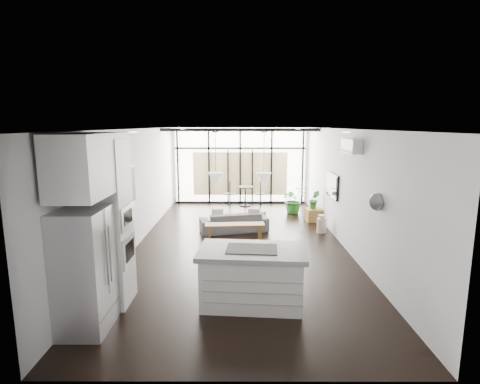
{
  "coord_description": "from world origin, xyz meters",
  "views": [
    {
      "loc": [
        0.02,
        -8.82,
        2.89
      ],
      "look_at": [
        0.0,
        0.3,
        1.25
      ],
      "focal_mm": 28.0,
      "sensor_mm": 36.0,
      "label": 1
    }
  ],
  "objects_px": {
    "fridge": "(83,270)",
    "tv": "(332,186)",
    "console_bench": "(235,233)",
    "island": "(252,277)",
    "milk_can": "(322,224)",
    "pouf": "(257,217)",
    "sofa": "(234,218)"
  },
  "relations": [
    {
      "from": "fridge",
      "to": "tv",
      "type": "distance_m",
      "value": 6.74
    },
    {
      "from": "fridge",
      "to": "console_bench",
      "type": "relative_size",
      "value": 1.2
    },
    {
      "from": "island",
      "to": "fridge",
      "type": "relative_size",
      "value": 0.97
    },
    {
      "from": "island",
      "to": "milk_can",
      "type": "relative_size",
      "value": 3.46
    },
    {
      "from": "console_bench",
      "to": "milk_can",
      "type": "distance_m",
      "value": 2.5
    },
    {
      "from": "island",
      "to": "pouf",
      "type": "distance_m",
      "value": 5.01
    },
    {
      "from": "fridge",
      "to": "console_bench",
      "type": "xyz_separation_m",
      "value": [
        2.07,
        4.01,
        -0.64
      ]
    },
    {
      "from": "sofa",
      "to": "pouf",
      "type": "height_order",
      "value": "sofa"
    },
    {
      "from": "console_bench",
      "to": "pouf",
      "type": "distance_m",
      "value": 1.85
    },
    {
      "from": "island",
      "to": "sofa",
      "type": "bearing_deg",
      "value": 99.54
    },
    {
      "from": "pouf",
      "to": "milk_can",
      "type": "bearing_deg",
      "value": -27.24
    },
    {
      "from": "console_bench",
      "to": "island",
      "type": "bearing_deg",
      "value": -88.5
    },
    {
      "from": "island",
      "to": "pouf",
      "type": "bearing_deg",
      "value": 91.02
    },
    {
      "from": "console_bench",
      "to": "milk_can",
      "type": "bearing_deg",
      "value": 15.73
    },
    {
      "from": "pouf",
      "to": "milk_can",
      "type": "height_order",
      "value": "milk_can"
    },
    {
      "from": "sofa",
      "to": "tv",
      "type": "distance_m",
      "value": 2.8
    },
    {
      "from": "fridge",
      "to": "tv",
      "type": "bearing_deg",
      "value": 46.17
    },
    {
      "from": "fridge",
      "to": "milk_can",
      "type": "relative_size",
      "value": 3.56
    },
    {
      "from": "milk_can",
      "to": "tv",
      "type": "xyz_separation_m",
      "value": [
        0.24,
        -0.01,
        1.05
      ]
    },
    {
      "from": "fridge",
      "to": "pouf",
      "type": "relative_size",
      "value": 3.53
    },
    {
      "from": "island",
      "to": "console_bench",
      "type": "xyz_separation_m",
      "value": [
        -0.33,
        3.26,
        -0.23
      ]
    },
    {
      "from": "fridge",
      "to": "milk_can",
      "type": "distance_m",
      "value": 6.59
    },
    {
      "from": "console_bench",
      "to": "tv",
      "type": "xyz_separation_m",
      "value": [
        2.59,
        0.84,
        1.06
      ]
    },
    {
      "from": "island",
      "to": "sofa",
      "type": "xyz_separation_m",
      "value": [
        -0.37,
        4.25,
        -0.11
      ]
    },
    {
      "from": "sofa",
      "to": "milk_can",
      "type": "bearing_deg",
      "value": 163.11
    },
    {
      "from": "sofa",
      "to": "pouf",
      "type": "distance_m",
      "value": 1.01
    },
    {
      "from": "sofa",
      "to": "pouf",
      "type": "bearing_deg",
      "value": -146.21
    },
    {
      "from": "tv",
      "to": "fridge",
      "type": "bearing_deg",
      "value": -133.83
    },
    {
      "from": "tv",
      "to": "console_bench",
      "type": "bearing_deg",
      "value": -161.97
    },
    {
      "from": "island",
      "to": "tv",
      "type": "bearing_deg",
      "value": 65.71
    },
    {
      "from": "sofa",
      "to": "tv",
      "type": "xyz_separation_m",
      "value": [
        2.63,
        -0.15,
        0.94
      ]
    },
    {
      "from": "sofa",
      "to": "milk_can",
      "type": "distance_m",
      "value": 2.39
    }
  ]
}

